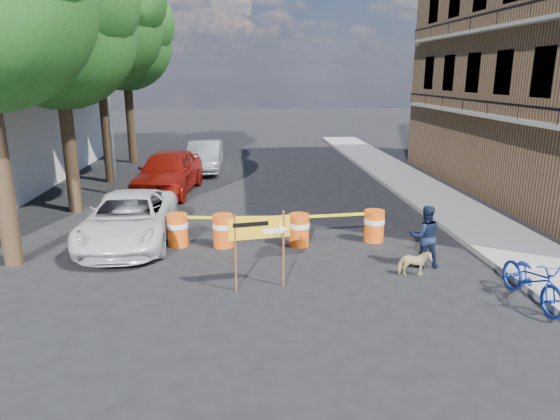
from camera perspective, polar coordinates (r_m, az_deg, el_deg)
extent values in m
plane|color=black|center=(11.23, 1.57, -8.84)|extent=(120.00, 120.00, 0.00)
cube|color=gray|center=(18.35, 19.01, 0.16)|extent=(2.40, 40.00, 0.15)
cylinder|color=#332316|center=(13.59, -29.35, 4.55)|extent=(0.44, 0.44, 5.04)
cylinder|color=#332316|center=(18.23, -22.98, 7.09)|extent=(0.44, 0.44, 4.76)
sphere|color=#224B15|center=(18.14, -24.20, 18.29)|extent=(5.00, 5.00, 5.00)
sphere|color=#224B15|center=(18.94, -25.56, 15.89)|extent=(3.50, 3.50, 3.50)
cylinder|color=#332316|center=(22.98, -19.28, 9.59)|extent=(0.44, 0.44, 5.32)
sphere|color=#224B15|center=(22.99, -20.20, 19.51)|extent=(5.40, 5.40, 5.40)
sphere|color=#224B15|center=(23.79, -21.56, 17.37)|extent=(3.78, 3.78, 3.78)
cylinder|color=#332316|center=(27.85, -16.76, 10.23)|extent=(0.44, 0.44, 4.93)
sphere|color=#224B15|center=(27.82, -17.36, 17.82)|extent=(4.80, 4.80, 4.80)
sphere|color=#224B15|center=(27.25, -15.91, 19.85)|extent=(3.60, 3.60, 3.60)
sphere|color=#224B15|center=(28.52, -18.46, 16.24)|extent=(3.36, 3.36, 3.36)
cylinder|color=gray|center=(20.29, -19.10, 12.77)|extent=(0.16, 0.16, 8.00)
cylinder|color=#E8570D|center=(14.00, -11.62, -2.26)|extent=(0.56, 0.56, 0.90)
cylinder|color=white|center=(13.95, -11.65, -1.67)|extent=(0.58, 0.58, 0.14)
cylinder|color=#E8570D|center=(13.75, -6.49, -2.36)|extent=(0.56, 0.56, 0.90)
cylinder|color=white|center=(13.70, -6.51, -1.77)|extent=(0.58, 0.58, 0.14)
cylinder|color=#E8570D|center=(13.73, 2.18, -2.30)|extent=(0.56, 0.56, 0.90)
cylinder|color=white|center=(13.68, 2.19, -1.70)|extent=(0.58, 0.58, 0.14)
cylinder|color=#E8570D|center=(14.34, 10.70, -1.80)|extent=(0.56, 0.56, 0.90)
cylinder|color=white|center=(14.29, 10.72, -1.22)|extent=(0.58, 0.58, 0.14)
cylinder|color=#592D19|center=(10.77, -5.11, -4.97)|extent=(0.05, 0.05, 1.75)
cylinder|color=#592D19|center=(10.99, 0.39, -4.49)|extent=(0.05, 0.05, 1.75)
cube|color=orange|center=(10.70, -2.36, -2.05)|extent=(1.34, 0.27, 0.49)
cube|color=white|center=(10.76, -0.92, -2.41)|extent=(0.38, 0.08, 0.12)
cone|color=white|center=(10.83, 0.42, -2.31)|extent=(0.25, 0.29, 0.25)
cube|color=black|center=(10.61, -3.37, -1.65)|extent=(0.77, 0.14, 0.10)
imported|color=black|center=(12.65, 16.25, -2.91)|extent=(0.81, 0.66, 1.55)
imported|color=#122B97|center=(11.38, 27.21, -4.86)|extent=(0.76, 1.09, 2.00)
imported|color=tan|center=(12.14, 15.10, -5.91)|extent=(0.76, 0.39, 0.62)
imported|color=silver|center=(14.57, -16.87, -0.97)|extent=(2.31, 4.93, 1.36)
imported|color=#9B150C|center=(20.31, -12.62, 4.29)|extent=(2.68, 5.27, 1.72)
imported|color=silver|center=(24.77, -8.60, 6.09)|extent=(1.64, 4.42, 1.44)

